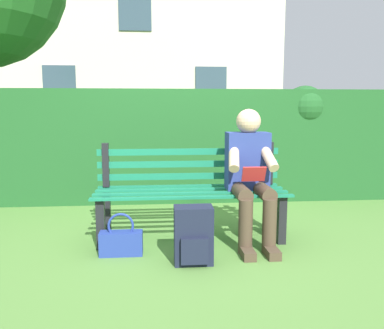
% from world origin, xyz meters
% --- Properties ---
extents(ground, '(60.00, 60.00, 0.00)m').
position_xyz_m(ground, '(0.00, 0.00, 0.00)').
color(ground, '#517F38').
extents(park_bench, '(1.73, 0.55, 0.87)m').
position_xyz_m(park_bench, '(0.00, -0.08, 0.45)').
color(park_bench, black).
rests_on(park_bench, ground).
extents(person_seated, '(0.44, 0.73, 1.18)m').
position_xyz_m(person_seated, '(-0.51, 0.10, 0.63)').
color(person_seated, navy).
rests_on(person_seated, ground).
extents(hedge_backdrop, '(6.09, 0.66, 1.48)m').
position_xyz_m(hedge_backdrop, '(0.20, -1.63, 0.74)').
color(hedge_backdrop, '#1E5123').
rests_on(hedge_backdrop, ground).
extents(building_facade, '(8.51, 3.10, 6.34)m').
position_xyz_m(building_facade, '(0.91, -9.41, 3.17)').
color(building_facade, beige).
rests_on(building_facade, ground).
extents(backpack, '(0.30, 0.26, 0.45)m').
position_xyz_m(backpack, '(0.03, 0.57, 0.22)').
color(backpack, '#191E33').
rests_on(backpack, ground).
extents(handbag, '(0.35, 0.13, 0.35)m').
position_xyz_m(handbag, '(0.60, 0.35, 0.11)').
color(handbag, navy).
rests_on(handbag, ground).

